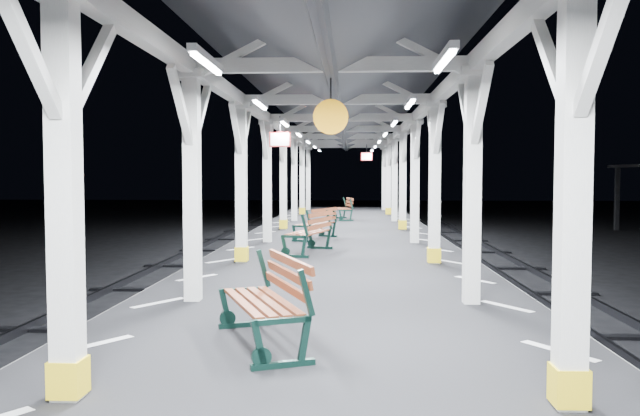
# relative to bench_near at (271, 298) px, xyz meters

# --- Properties ---
(ground) EXTENTS (120.00, 120.00, 0.00)m
(ground) POSITION_rel_bench_near_xyz_m (0.57, 4.29, -1.50)
(ground) COLOR black
(ground) RESTS_ON ground
(platform) EXTENTS (6.00, 50.00, 1.00)m
(platform) POSITION_rel_bench_near_xyz_m (0.57, 4.29, -1.00)
(platform) COLOR black
(platform) RESTS_ON ground
(hazard_stripes_left) EXTENTS (1.00, 48.00, 0.01)m
(hazard_stripes_left) POSITION_rel_bench_near_xyz_m (-1.88, 4.29, -0.50)
(hazard_stripes_left) COLOR silver
(hazard_stripes_left) RESTS_ON platform
(hazard_stripes_right) EXTENTS (1.00, 48.00, 0.01)m
(hazard_stripes_right) POSITION_rel_bench_near_xyz_m (3.02, 4.29, -0.50)
(hazard_stripes_right) COLOR silver
(hazard_stripes_right) RESTS_ON platform
(track_left) EXTENTS (2.20, 60.00, 0.16)m
(track_left) POSITION_rel_bench_near_xyz_m (-4.43, 4.29, -1.42)
(track_left) COLOR #2D2D33
(track_left) RESTS_ON ground
(track_right) EXTENTS (2.20, 60.00, 0.16)m
(track_right) POSITION_rel_bench_near_xyz_m (5.57, 4.29, -1.42)
(track_right) COLOR #2D2D33
(track_right) RESTS_ON ground
(canopy) EXTENTS (5.40, 49.00, 4.65)m
(canopy) POSITION_rel_bench_near_xyz_m (0.57, 4.27, 3.05)
(canopy) COLOR silver
(canopy) RESTS_ON platform
(bench_near) EXTENTS (1.24, 1.85, 0.94)m
(bench_near) POSITION_rel_bench_near_xyz_m (0.00, 0.00, 0.00)
(bench_near) COLOR #0F2D26
(bench_near) RESTS_ON platform
(bench_mid) EXTENTS (1.13, 1.92, 0.98)m
(bench_mid) POSITION_rel_bench_near_xyz_m (-0.05, 7.89, 0.02)
(bench_mid) COLOR #0F2D26
(bench_mid) RESTS_ON platform
(bench_far) EXTENTS (1.23, 1.75, 0.90)m
(bench_far) POSITION_rel_bench_near_xyz_m (-0.08, 11.04, -0.03)
(bench_far) COLOR #0F2D26
(bench_far) RESTS_ON platform
(bench_extra) EXTENTS (0.90, 1.75, 0.91)m
(bench_extra) POSITION_rel_bench_near_xyz_m (0.59, 19.08, -0.02)
(bench_extra) COLOR #0F2D26
(bench_extra) RESTS_ON platform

